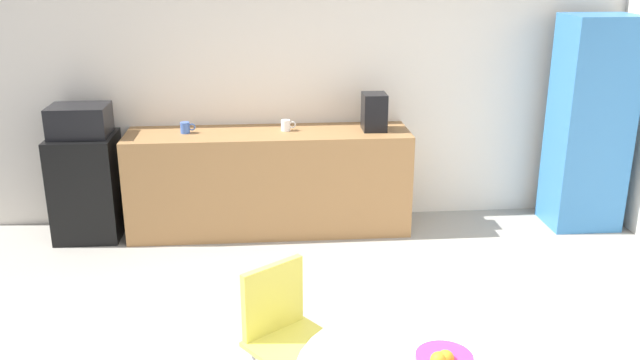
# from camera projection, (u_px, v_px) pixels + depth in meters

# --- Properties ---
(wall_back) EXTENTS (6.00, 0.10, 2.60)m
(wall_back) POSITION_uv_depth(u_px,v_px,m) (296.00, 78.00, 6.02)
(wall_back) COLOR silver
(wall_back) RESTS_ON ground_plane
(counter_block) EXTENTS (2.44, 0.60, 0.90)m
(counter_block) POSITION_uv_depth(u_px,v_px,m) (269.00, 182.00, 5.94)
(counter_block) COLOR #9E7042
(counter_block) RESTS_ON ground_plane
(mini_fridge) EXTENTS (0.54, 0.54, 0.90)m
(mini_fridge) POSITION_uv_depth(u_px,v_px,m) (87.00, 186.00, 5.82)
(mini_fridge) COLOR black
(mini_fridge) RESTS_ON ground_plane
(microwave) EXTENTS (0.48, 0.38, 0.26)m
(microwave) POSITION_uv_depth(u_px,v_px,m) (80.00, 121.00, 5.63)
(microwave) COLOR black
(microwave) RESTS_ON mini_fridge
(locker_cabinet) EXTENTS (0.60, 0.50, 1.88)m
(locker_cabinet) POSITION_uv_depth(u_px,v_px,m) (590.00, 124.00, 5.92)
(locker_cabinet) COLOR #3372B2
(locker_cabinet) RESTS_ON ground_plane
(chair_yellow) EXTENTS (0.59, 0.59, 0.83)m
(chair_yellow) POSITION_uv_depth(u_px,v_px,m) (284.00, 324.00, 3.51)
(chair_yellow) COLOR silver
(chair_yellow) RESTS_ON ground_plane
(mug_white) EXTENTS (0.13, 0.08, 0.09)m
(mug_white) POSITION_uv_depth(u_px,v_px,m) (286.00, 125.00, 5.83)
(mug_white) COLOR white
(mug_white) RESTS_ON counter_block
(mug_green) EXTENTS (0.13, 0.08, 0.09)m
(mug_green) POSITION_uv_depth(u_px,v_px,m) (186.00, 128.00, 5.75)
(mug_green) COLOR #3F66BF
(mug_green) RESTS_ON counter_block
(mug_red) EXTENTS (0.13, 0.08, 0.09)m
(mug_red) POSITION_uv_depth(u_px,v_px,m) (367.00, 123.00, 5.92)
(mug_red) COLOR white
(mug_red) RESTS_ON counter_block
(coffee_maker) EXTENTS (0.20, 0.24, 0.32)m
(coffee_maker) POSITION_uv_depth(u_px,v_px,m) (374.00, 112.00, 5.82)
(coffee_maker) COLOR black
(coffee_maker) RESTS_ON counter_block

